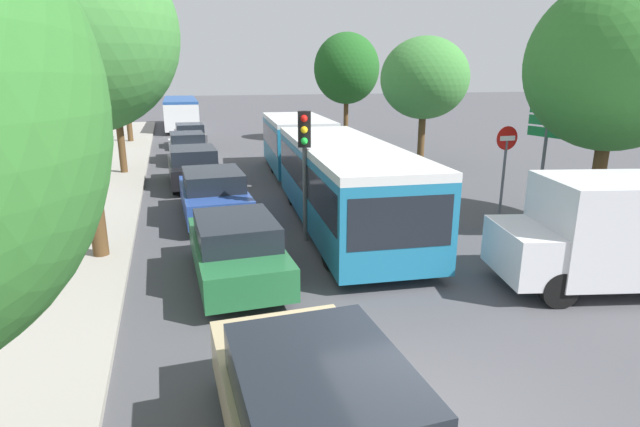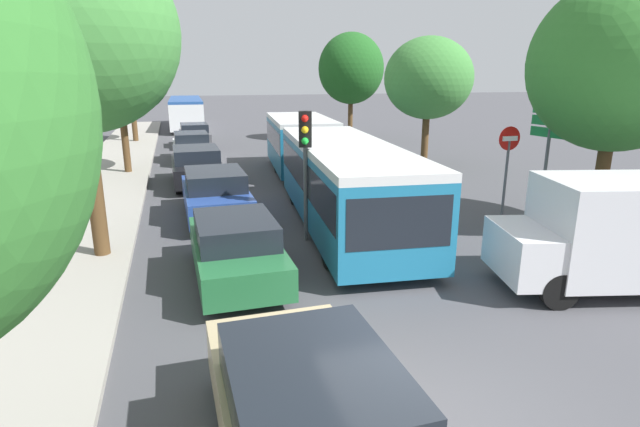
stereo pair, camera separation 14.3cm
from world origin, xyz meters
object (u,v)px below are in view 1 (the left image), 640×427
(traffic_light, at_px, (305,147))
(tree_right_near, at_px, (612,69))
(queued_car_tan, at_px, (320,421))
(no_entry_sign, at_px, (505,158))
(queued_car_graphite, at_px, (190,135))
(tree_left_distant, at_px, (123,62))
(direction_sign_post, at_px, (547,134))
(queued_car_white, at_px, (188,147))
(queued_car_black, at_px, (193,166))
(city_bus_rear, at_px, (181,111))
(articulated_bus, at_px, (320,159))
(white_van, at_px, (632,230))
(queued_car_green, at_px, (236,249))
(queued_car_blue, at_px, (214,194))
(tree_right_mid, at_px, (425,78))
(tree_left_mid, at_px, (72,38))
(tree_left_far, at_px, (112,69))
(tree_right_far, at_px, (347,69))

(traffic_light, distance_m, tree_right_near, 8.45)
(queued_car_tan, distance_m, no_entry_sign, 11.68)
(queued_car_graphite, height_order, tree_left_distant, tree_left_distant)
(direction_sign_post, bearing_deg, queued_car_white, -62.73)
(queued_car_black, bearing_deg, city_bus_rear, -1.56)
(articulated_bus, relative_size, direction_sign_post, 4.60)
(city_bus_rear, height_order, white_van, city_bus_rear)
(tree_right_near, bearing_deg, queued_car_green, -175.13)
(city_bus_rear, xyz_separation_m, tree_right_near, (10.36, -31.61, 3.05))
(queued_car_blue, height_order, queued_car_black, queued_car_black)
(queued_car_graphite, bearing_deg, queued_car_black, 177.05)
(articulated_bus, relative_size, queued_car_black, 3.77)
(queued_car_blue, relative_size, no_entry_sign, 1.54)
(queued_car_black, xyz_separation_m, traffic_light, (2.46, -7.83, 1.73))
(tree_right_mid, bearing_deg, city_bus_rear, 116.60)
(tree_right_near, bearing_deg, queued_car_graphite, 116.61)
(queued_car_white, height_order, direction_sign_post, direction_sign_post)
(queued_car_green, distance_m, queued_car_blue, 5.00)
(traffic_light, xyz_separation_m, tree_right_mid, (8.30, 9.33, 1.58))
(tree_left_mid, bearing_deg, queued_car_black, 71.66)
(queued_car_black, distance_m, white_van, 14.99)
(queued_car_blue, height_order, tree_left_mid, tree_left_mid)
(tree_left_mid, distance_m, tree_left_far, 11.03)
(direction_sign_post, height_order, tree_left_distant, tree_left_distant)
(queued_car_green, relative_size, tree_right_near, 0.60)
(tree_right_far, bearing_deg, direction_sign_post, -91.43)
(white_van, distance_m, tree_left_distant, 29.13)
(no_entry_sign, relative_size, tree_left_mid, 0.39)
(traffic_light, bearing_deg, queued_car_black, -143.96)
(tree_left_far, distance_m, tree_left_distant, 10.90)
(no_entry_sign, bearing_deg, queued_car_graphite, -156.16)
(tree_right_mid, bearing_deg, queued_car_white, 157.13)
(articulated_bus, xyz_separation_m, city_bus_rear, (-3.92, 26.01, -0.04))
(articulated_bus, bearing_deg, tree_right_near, 54.40)
(city_bus_rear, distance_m, queued_car_black, 22.52)
(queued_car_tan, bearing_deg, direction_sign_post, -50.66)
(articulated_bus, xyz_separation_m, queued_car_tan, (-3.68, -12.28, -0.64))
(no_entry_sign, height_order, tree_left_distant, tree_left_distant)
(queued_car_green, relative_size, tree_left_distant, 0.58)
(queued_car_green, bearing_deg, tree_right_mid, -43.16)
(queued_car_blue, xyz_separation_m, tree_right_far, (10.06, 16.22, 3.83))
(queued_car_green, bearing_deg, queued_car_tan, -179.85)
(queued_car_graphite, bearing_deg, direction_sign_post, -154.36)
(queued_car_blue, xyz_separation_m, tree_left_far, (-3.21, 8.06, 3.72))
(tree_left_mid, bearing_deg, tree_left_far, 91.30)
(direction_sign_post, bearing_deg, tree_left_far, -48.68)
(queued_car_tan, xyz_separation_m, queued_car_green, (-0.11, 5.80, -0.05))
(white_van, xyz_separation_m, tree_left_mid, (-10.67, 4.72, 3.77))
(tree_left_mid, relative_size, tree_right_mid, 1.22)
(tree_left_mid, bearing_deg, tree_right_near, -5.07)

